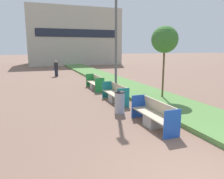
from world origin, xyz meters
The scene contains 9 objects.
planter_grass_strip centered at (3.20, 12.00, 0.09)m, with size 2.80×120.00×0.18m.
building_backdrop centered at (4.00, 35.53, 4.56)m, with size 14.96×8.56×9.13m.
bench_blue_frame centered at (0.94, 3.33, 0.37)m, with size 0.65×2.34×0.94m.
bench_teal_frame centered at (0.94, 7.23, 0.38)m, with size 0.65×2.35×0.94m.
bench_green_frame centered at (0.94, 11.06, 0.38)m, with size 0.65×2.42×0.94m.
litter_bin centered at (0.38, 5.27, 0.49)m, with size 0.45×0.45×0.97m.
street_lamp_post centered at (1.55, 8.72, 4.73)m, with size 0.24×0.44×8.68m.
sapling_tree_near centered at (3.53, 6.73, 3.24)m, with size 1.41×1.41×3.97m.
pedestrian_walking centered at (-0.82, 18.93, 0.79)m, with size 0.53×0.24×1.58m.
Camera 1 is at (-3.16, -3.28, 2.85)m, focal length 35.00 mm.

